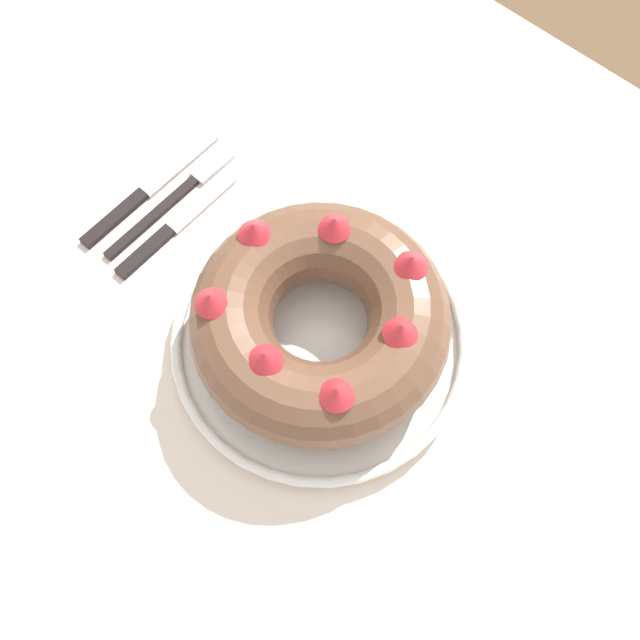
{
  "coord_description": "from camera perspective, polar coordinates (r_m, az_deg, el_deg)",
  "views": [
    {
      "loc": [
        0.18,
        -0.2,
        1.51
      ],
      "look_at": [
        -0.02,
        0.03,
        0.81
      ],
      "focal_mm": 42.0,
      "sensor_mm": 36.0,
      "label": 1
    }
  ],
  "objects": [
    {
      "name": "ground_plane",
      "position": [
        1.54,
        -0.05,
        -13.49
      ],
      "size": [
        8.0,
        8.0,
        0.0
      ],
      "primitive_type": "plane",
      "color": "brown"
    },
    {
      "name": "dining_table",
      "position": [
        0.9,
        -0.08,
        -5.91
      ],
      "size": [
        1.58,
        1.17,
        0.73
      ],
      "color": "beige",
      "rests_on": "ground_plane"
    },
    {
      "name": "serving_dish",
      "position": [
        0.83,
        0.0,
        -1.6
      ],
      "size": [
        0.33,
        0.33,
        0.03
      ],
      "color": "white",
      "rests_on": "dining_table"
    },
    {
      "name": "bundt_cake",
      "position": [
        0.77,
        -0.01,
        0.04
      ],
      "size": [
        0.27,
        0.27,
        0.1
      ],
      "color": "brown",
      "rests_on": "serving_dish"
    },
    {
      "name": "fork",
      "position": [
        0.95,
        -10.7,
        9.42
      ],
      "size": [
        0.02,
        0.2,
        0.01
      ],
      "rotation": [
        0.0,
        0.0,
        0.07
      ],
      "color": "black",
      "rests_on": "dining_table"
    },
    {
      "name": "serving_knife",
      "position": [
        0.96,
        -13.41,
        9.27
      ],
      "size": [
        0.02,
        0.22,
        0.01
      ],
      "rotation": [
        0.0,
        0.0,
        0.02
      ],
      "color": "black",
      "rests_on": "dining_table"
    },
    {
      "name": "cake_knife",
      "position": [
        0.92,
        -11.44,
        6.68
      ],
      "size": [
        0.02,
        0.19,
        0.01
      ],
      "rotation": [
        0.0,
        0.0,
        -0.05
      ],
      "color": "black",
      "rests_on": "dining_table"
    }
  ]
}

